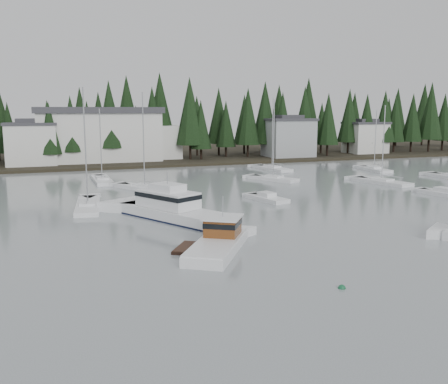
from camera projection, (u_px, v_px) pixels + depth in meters
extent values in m
plane|color=gray|center=(361.00, 305.00, 27.94)|extent=(260.00, 260.00, 0.00)
cube|color=black|center=(114.00, 156.00, 117.73)|extent=(240.00, 54.00, 1.00)
cube|color=silver|center=(31.00, 145.00, 94.22)|extent=(9.00, 7.00, 7.50)
cube|color=#38383D|center=(30.00, 124.00, 93.57)|extent=(9.54, 7.42, 0.50)
cube|color=#38383D|center=(29.00, 121.00, 93.48)|extent=(4.95, 3.85, 0.80)
cube|color=#999EA0|center=(288.00, 139.00, 111.72)|extent=(10.00, 8.00, 8.00)
cube|color=#38383D|center=(289.00, 119.00, 111.03)|extent=(10.60, 8.48, 0.50)
cube|color=#38383D|center=(289.00, 117.00, 110.93)|extent=(5.50, 4.40, 0.80)
cube|color=silver|center=(365.00, 138.00, 121.17)|extent=(9.00, 7.00, 7.00)
cube|color=#38383D|center=(366.00, 123.00, 120.57)|extent=(9.54, 7.42, 0.50)
cube|color=#38383D|center=(366.00, 120.00, 120.47)|extent=(4.95, 3.85, 0.80)
cube|color=silver|center=(99.00, 137.00, 101.24)|extent=(24.00, 10.00, 10.00)
cube|color=#38383D|center=(98.00, 110.00, 100.38)|extent=(25.00, 11.00, 1.20)
cube|color=silver|center=(155.00, 142.00, 107.44)|extent=(10.00, 8.00, 7.00)
cube|color=white|center=(217.00, 250.00, 38.50)|extent=(7.70, 9.48, 1.34)
cube|color=white|center=(217.00, 241.00, 38.38)|extent=(7.55, 9.29, 0.12)
cube|color=#4D240F|center=(223.00, 227.00, 40.05)|extent=(3.66, 3.73, 1.45)
cube|color=white|center=(223.00, 217.00, 39.93)|extent=(4.12, 4.21, 0.12)
cube|color=black|center=(223.00, 223.00, 40.01)|extent=(3.74, 3.80, 0.41)
cylinder|color=#A5A8AD|center=(223.00, 206.00, 39.79)|extent=(0.08, 0.08, 1.65)
cube|color=black|center=(185.00, 250.00, 39.10)|extent=(2.85, 3.45, 0.57)
cube|color=white|center=(172.00, 217.00, 50.24)|extent=(9.22, 12.87, 1.82)
cube|color=black|center=(172.00, 218.00, 50.26)|extent=(9.28, 12.95, 0.25)
cube|color=white|center=(168.00, 199.00, 50.37)|extent=(5.82, 7.23, 1.65)
cube|color=black|center=(168.00, 195.00, 50.30)|extent=(5.92, 7.32, 0.45)
cube|color=white|center=(168.00, 187.00, 50.17)|extent=(3.56, 3.96, 0.74)
cylinder|color=#A5A8AD|center=(167.00, 178.00, 50.03)|extent=(0.10, 0.10, 1.25)
cube|color=white|center=(88.00, 208.00, 55.92)|extent=(3.83, 11.19, 1.05)
cube|color=white|center=(88.00, 202.00, 55.81)|extent=(2.20, 3.91, 0.30)
cylinder|color=#A5A8AD|center=(85.00, 146.00, 54.80)|extent=(0.14, 0.14, 12.78)
cube|color=white|center=(145.00, 190.00, 68.31)|extent=(7.24, 10.35, 1.05)
cube|color=white|center=(145.00, 185.00, 68.21)|extent=(3.22, 3.95, 0.30)
cylinder|color=#A5A8AD|center=(144.00, 140.00, 67.20)|extent=(0.14, 0.14, 12.66)
cube|color=white|center=(272.00, 170.00, 91.41)|extent=(4.23, 9.65, 1.05)
cube|color=white|center=(272.00, 166.00, 91.31)|extent=(2.42, 3.44, 0.30)
cylinder|color=#A5A8AD|center=(273.00, 133.00, 90.31)|extent=(0.14, 0.14, 12.48)
cube|color=white|center=(273.00, 180.00, 77.79)|extent=(6.11, 8.46, 1.05)
cube|color=white|center=(273.00, 176.00, 77.69)|extent=(2.89, 3.31, 0.30)
cylinder|color=#A5A8AD|center=(274.00, 139.00, 76.74)|extent=(0.14, 0.14, 11.92)
cube|color=white|center=(381.00, 183.00, 74.52)|extent=(4.73, 9.89, 1.05)
cube|color=white|center=(382.00, 179.00, 74.41)|extent=(2.58, 3.57, 0.30)
cylinder|color=#A5A8AD|center=(383.00, 143.00, 73.54)|extent=(0.14, 0.14, 11.01)
cube|color=white|center=(102.00, 182.00, 76.22)|extent=(2.56, 10.29, 1.05)
cube|color=white|center=(102.00, 178.00, 76.11)|extent=(1.77, 3.51, 0.30)
cylinder|color=#A5A8AD|center=(101.00, 144.00, 75.28)|extent=(0.14, 0.14, 10.54)
cube|color=white|center=(374.00, 171.00, 90.05)|extent=(3.32, 8.50, 1.05)
cube|color=white|center=(374.00, 167.00, 89.95)|extent=(2.05, 2.97, 0.30)
cylinder|color=#A5A8AD|center=(375.00, 139.00, 89.12)|extent=(0.14, 0.14, 10.40)
cube|color=white|center=(267.00, 200.00, 60.32)|extent=(3.58, 6.47, 0.90)
cube|color=white|center=(267.00, 194.00, 60.20)|extent=(1.92, 2.26, 0.55)
cube|color=white|center=(444.00, 195.00, 63.83)|extent=(3.50, 7.23, 0.90)
cube|color=white|center=(444.00, 190.00, 63.72)|extent=(1.90, 2.47, 0.55)
sphere|color=#145933|center=(342.00, 288.00, 30.58)|extent=(0.48, 0.48, 0.48)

